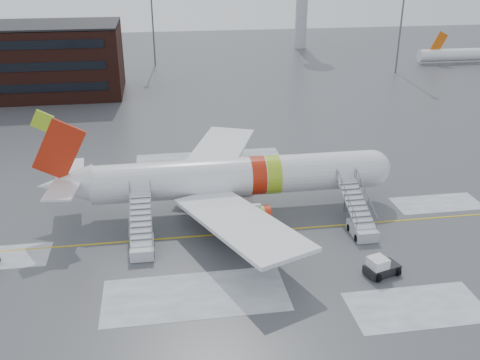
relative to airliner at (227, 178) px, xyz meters
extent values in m
plane|color=#494C4F|center=(1.60, -4.11, -3.42)|extent=(260.00, 260.00, 0.00)
cylinder|color=white|center=(0.95, 0.00, 0.08)|extent=(28.00, 3.80, 3.80)
sphere|color=white|center=(14.95, 0.00, 0.08)|extent=(3.80, 3.80, 3.80)
cube|color=black|center=(16.00, 0.00, 0.58)|extent=(1.09, 1.60, 0.97)
cone|color=white|center=(-15.45, 0.00, 0.33)|extent=(5.20, 3.72, 3.72)
cube|color=#B7230E|center=(-15.55, 0.00, 3.88)|extent=(5.27, 0.30, 6.09)
cube|color=#A3CC20|center=(-16.65, 0.00, 6.68)|extent=(2.16, 0.26, 2.16)
cube|color=white|center=(-15.25, 2.60, 0.98)|extent=(3.07, 4.85, 0.18)
cube|color=white|center=(-15.25, -2.60, 0.98)|extent=(3.07, 4.85, 0.18)
cube|color=white|center=(-0.05, 8.50, -0.52)|extent=(10.72, 15.97, 1.13)
cube|color=white|center=(-0.05, -8.50, -0.52)|extent=(10.72, 15.97, 1.13)
cylinder|color=white|center=(1.45, 5.20, -1.87)|extent=(3.40, 2.10, 2.10)
cylinder|color=white|center=(1.45, -5.20, -1.87)|extent=(3.40, 2.10, 2.10)
cylinder|color=#595B60|center=(12.95, 0.00, -2.52)|extent=(0.20, 0.20, 1.80)
cylinder|color=black|center=(12.95, 0.00, -2.97)|extent=(0.90, 0.56, 0.90)
cylinder|color=black|center=(0.45, 2.40, -2.97)|extent=(0.90, 0.56, 0.90)
cylinder|color=black|center=(0.45, -2.40, -2.97)|extent=(0.90, 0.56, 0.90)
cube|color=#B8BBC0|center=(11.49, -7.30, -2.87)|extent=(2.00, 3.20, 1.00)
cube|color=#B8BBC0|center=(11.49, -5.20, -1.19)|extent=(1.90, 5.87, 2.52)
cube|color=#B8BBC0|center=(11.49, -1.90, -0.02)|extent=(1.90, 1.40, 0.15)
cylinder|color=#595B60|center=(11.49, -2.30, -1.72)|extent=(0.16, 0.16, 3.40)
cylinder|color=black|center=(10.59, -8.30, -3.07)|extent=(0.25, 0.70, 0.70)
cylinder|color=black|center=(12.39, -6.30, -3.07)|extent=(0.25, 0.70, 0.70)
cube|color=silver|center=(-8.45, -7.30, -2.87)|extent=(2.00, 3.20, 1.00)
cube|color=silver|center=(-8.45, -5.20, -1.19)|extent=(1.90, 5.87, 2.52)
cube|color=silver|center=(-8.45, -1.90, -0.02)|extent=(1.90, 1.40, 0.15)
cylinder|color=#595B60|center=(-8.45, -2.30, -1.72)|extent=(0.16, 0.16, 3.40)
cylinder|color=black|center=(-9.35, -8.30, -3.07)|extent=(0.25, 0.70, 0.70)
cylinder|color=black|center=(-7.55, -6.30, -3.07)|extent=(0.25, 0.70, 0.70)
cube|color=black|center=(10.76, -13.56, -2.97)|extent=(3.10, 2.24, 0.70)
cube|color=silver|center=(10.29, -13.70, -2.27)|extent=(1.74, 1.74, 0.90)
cube|color=black|center=(10.29, -13.70, -1.92)|extent=(1.52, 1.59, 0.15)
cylinder|color=black|center=(10.01, -14.51, -3.07)|extent=(0.49, 0.75, 0.70)
cylinder|color=black|center=(11.92, -13.93, -3.07)|extent=(0.49, 0.75, 0.70)
cylinder|color=black|center=(9.61, -13.18, -3.07)|extent=(0.49, 0.75, 0.70)
cylinder|color=black|center=(11.51, -12.60, -3.07)|extent=(0.49, 0.75, 0.70)
cylinder|color=#595B60|center=(43.60, 57.89, 6.18)|extent=(0.36, 0.36, 19.20)
cylinder|color=#595B60|center=(-6.40, 73.89, 6.18)|extent=(0.36, 0.36, 19.20)
camera|label=1|loc=(-6.29, -48.02, 20.93)|focal=40.00mm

